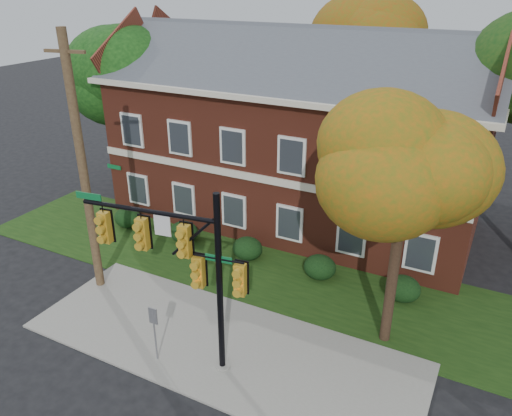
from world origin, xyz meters
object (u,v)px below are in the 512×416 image
at_px(apartment_building, 296,125).
at_px(hedge_far_left, 128,218).
at_px(tree_far_rear, 373,32).
at_px(traffic_signal, 185,260).
at_px(hedge_far_right, 403,289).
at_px(tree_left_rear, 127,78).
at_px(hedge_center, 247,248).
at_px(tree_near_right, 415,165).
at_px(sign_post, 154,326).
at_px(hedge_left, 184,232).
at_px(utility_pole, 83,169).
at_px(hedge_right, 320,267).

bearing_deg(apartment_building, hedge_far_left, -143.11).
distance_m(tree_far_rear, traffic_signal, 20.48).
bearing_deg(tree_far_rear, hedge_far_right, -66.63).
bearing_deg(traffic_signal, tree_left_rear, 127.40).
distance_m(hedge_center, tree_far_rear, 15.57).
xyz_separation_m(tree_near_right, traffic_signal, (-5.71, -3.95, -2.77)).
relative_size(tree_near_right, traffic_signal, 1.37).
bearing_deg(sign_post, tree_far_rear, 84.28).
distance_m(apartment_building, hedge_center, 6.89).
bearing_deg(apartment_building, hedge_center, -90.00).
xyz_separation_m(hedge_center, hedge_far_right, (7.00, 0.00, 0.00)).
bearing_deg(hedge_center, hedge_left, 180.00).
height_order(hedge_left, hedge_far_right, same).
xyz_separation_m(apartment_building, hedge_left, (-3.50, -5.25, -4.46)).
height_order(hedge_center, hedge_far_right, same).
bearing_deg(utility_pole, tree_near_right, -2.16).
bearing_deg(hedge_far_right, tree_near_right, -85.48).
bearing_deg(hedge_far_left, hedge_far_right, 0.00).
relative_size(apartment_building, hedge_right, 13.43).
bearing_deg(utility_pole, hedge_left, 67.36).
bearing_deg(hedge_far_left, sign_post, -44.30).
xyz_separation_m(hedge_right, utility_pole, (-7.93, -4.77, 4.67)).
bearing_deg(hedge_left, hedge_center, 0.00).
height_order(hedge_far_left, hedge_left, same).
distance_m(hedge_center, sign_post, 7.39).
bearing_deg(utility_pole, hedge_right, 19.44).
xyz_separation_m(hedge_right, hedge_far_right, (3.50, 0.00, 0.00)).
bearing_deg(hedge_far_left, tree_left_rear, 123.42).
bearing_deg(tree_near_right, hedge_far_right, 94.52).
relative_size(tree_left_rear, traffic_signal, 1.41).
xyz_separation_m(hedge_right, traffic_signal, (-1.99, -6.78, 3.38)).
bearing_deg(tree_near_right, hedge_left, 165.19).
relative_size(hedge_center, sign_post, 0.66).
xyz_separation_m(utility_pole, sign_post, (4.93, -2.55, -3.75)).
distance_m(tree_near_right, tree_far_rear, 17.12).
relative_size(tree_left_rear, utility_pole, 0.87).
bearing_deg(sign_post, tree_near_right, 30.34).
bearing_deg(traffic_signal, hedge_left, 118.02).
xyz_separation_m(hedge_center, sign_post, (0.50, -7.32, 0.93)).
xyz_separation_m(apartment_building, utility_pole, (-4.43, -10.02, 0.21)).
xyz_separation_m(hedge_right, sign_post, (-3.00, -7.32, 0.93)).
height_order(hedge_center, hedge_right, same).
bearing_deg(traffic_signal, tree_far_rear, 82.06).
bearing_deg(hedge_far_right, hedge_far_left, 180.00).
height_order(hedge_left, tree_left_rear, tree_left_rear).
bearing_deg(hedge_center, tree_near_right, -21.42).
height_order(hedge_right, tree_far_rear, tree_far_rear).
bearing_deg(hedge_far_left, apartment_building, 36.89).
relative_size(tree_near_right, utility_pole, 0.84).
bearing_deg(hedge_right, tree_near_right, -37.28).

